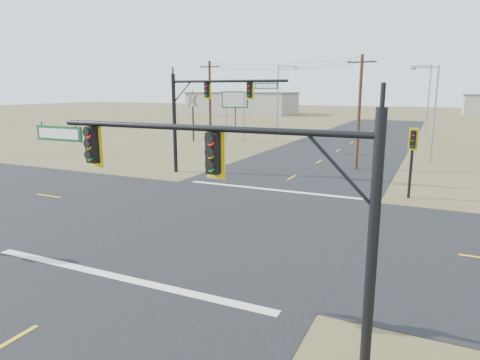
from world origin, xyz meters
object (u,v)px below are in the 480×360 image
pedestal_signal_ne (412,147)px  highway_sign (235,106)px  mast_arm_far (205,103)px  utility_pole_near (359,111)px  bare_tree_a (193,98)px  mast_arm_near (213,171)px  streetlight_a (433,108)px  utility_pole_far (210,105)px  streetlight_c (279,99)px  bare_tree_b (235,101)px  streetlight_b (427,96)px

pedestal_signal_ne → highway_sign: size_ratio=0.69×
mast_arm_far → highway_sign: bearing=107.4°
mast_arm_far → utility_pole_near: bearing=33.2°
highway_sign → bare_tree_a: size_ratio=0.92×
mast_arm_near → bare_tree_a: (-23.74, 38.32, 0.93)m
streetlight_a → bare_tree_a: (-28.19, 4.81, 0.58)m
pedestal_signal_ne → mast_arm_near: bearing=-105.6°
utility_pole_far → highway_sign: bearing=100.0°
utility_pole_far → streetlight_c: size_ratio=0.99×
mast_arm_far → mast_arm_near: bearing=-62.6°
highway_sign → utility_pole_far: bearing=-100.6°
mast_arm_near → highway_sign: (-18.95, 40.81, -0.09)m
mast_arm_near → utility_pole_far: utility_pole_far is taller
mast_arm_near → mast_arm_far: mast_arm_far is taller
utility_pole_near → utility_pole_far: utility_pole_far is taller
utility_pole_far → streetlight_a: 21.82m
mast_arm_near → bare_tree_a: bare_tree_a is taller
pedestal_signal_ne → utility_pole_near: (-4.71, 8.70, 1.66)m
streetlight_c → bare_tree_b: streetlight_c is taller
mast_arm_near → bare_tree_b: (-25.11, 53.80, 0.22)m
utility_pole_near → bare_tree_a: bearing=153.2°
highway_sign → streetlight_c: (4.86, 3.21, 0.94)m
utility_pole_far → streetlight_c: streetlight_c is taller
utility_pole_near → streetlight_c: (-13.16, 17.23, 0.55)m
mast_arm_near → bare_tree_b: mast_arm_near is taller
utility_pole_far → mast_arm_near: bearing=-61.0°
streetlight_a → bare_tree_b: (-29.56, 20.28, -0.12)m
utility_pole_near → streetlight_a: bearing=51.4°
mast_arm_near → mast_arm_far: (-11.19, 19.39, 1.02)m
utility_pole_far → streetlight_a: (21.69, 2.39, -0.04)m
mast_arm_far → streetlight_c: bearing=94.2°
mast_arm_far → utility_pole_far: bearing=114.8°
mast_arm_far → bare_tree_a: (-12.56, 18.93, -0.09)m
pedestal_signal_ne → bare_tree_a: bearing=139.9°
mast_arm_far → bare_tree_a: size_ratio=1.38×
mast_arm_far → streetlight_b: size_ratio=0.95×
mast_arm_near → bare_tree_b: size_ratio=1.73×
streetlight_c → bare_tree_b: (-11.02, 9.79, -0.63)m
streetlight_b → bare_tree_a: streetlight_b is taller
pedestal_signal_ne → streetlight_b: size_ratio=0.43×
mast_arm_near → utility_pole_far: bearing=126.4°
mast_arm_far → bare_tree_a: bearing=121.0°
mast_arm_near → streetlight_a: bearing=89.8°
utility_pole_far → streetlight_b: (20.44, 26.20, 0.70)m
highway_sign → streetlight_c: bearing=12.9°
utility_pole_far → bare_tree_a: (-6.50, 7.20, 0.54)m
utility_pole_near → streetlight_c: streetlight_c is taller
mast_arm_near → streetlight_c: size_ratio=1.07×
bare_tree_a → utility_pole_far: bearing=-47.9°
utility_pole_near → bare_tree_a: size_ratio=1.35×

